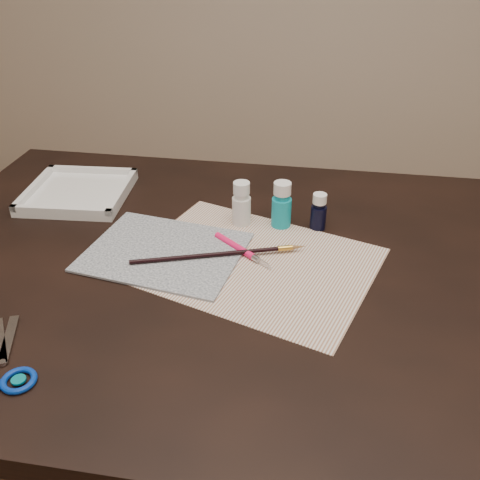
% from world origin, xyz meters
% --- Properties ---
extents(table, '(1.30, 0.90, 0.75)m').
position_xyz_m(table, '(0.00, 0.00, 0.38)').
color(table, black).
rests_on(table, ground).
extents(paper, '(0.50, 0.44, 0.00)m').
position_xyz_m(paper, '(0.02, 0.01, 0.75)').
color(paper, silver).
rests_on(paper, table).
extents(canvas, '(0.31, 0.27, 0.00)m').
position_xyz_m(canvas, '(-0.15, 0.01, 0.75)').
color(canvas, black).
rests_on(canvas, paper).
extents(paint_bottle_white, '(0.05, 0.05, 0.09)m').
position_xyz_m(paint_bottle_white, '(-0.02, 0.14, 0.80)').
color(paint_bottle_white, white).
rests_on(paint_bottle_white, table).
extents(paint_bottle_cyan, '(0.04, 0.04, 0.10)m').
position_xyz_m(paint_bottle_cyan, '(0.06, 0.15, 0.80)').
color(paint_bottle_cyan, '#109CAD').
rests_on(paint_bottle_cyan, table).
extents(paint_bottle_navy, '(0.04, 0.04, 0.08)m').
position_xyz_m(paint_bottle_navy, '(0.13, 0.15, 0.79)').
color(paint_bottle_navy, black).
rests_on(paint_bottle_navy, table).
extents(paintbrush, '(0.31, 0.12, 0.01)m').
position_xyz_m(paintbrush, '(-0.04, 0.01, 0.76)').
color(paintbrush, black).
rests_on(paintbrush, canvas).
extents(craft_knife, '(0.13, 0.11, 0.01)m').
position_xyz_m(craft_knife, '(0.00, 0.03, 0.76)').
color(craft_knife, '#FF175D').
rests_on(craft_knife, paper).
extents(palette_tray, '(0.23, 0.23, 0.03)m').
position_xyz_m(palette_tray, '(-0.40, 0.20, 0.76)').
color(palette_tray, white).
rests_on(palette_tray, table).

